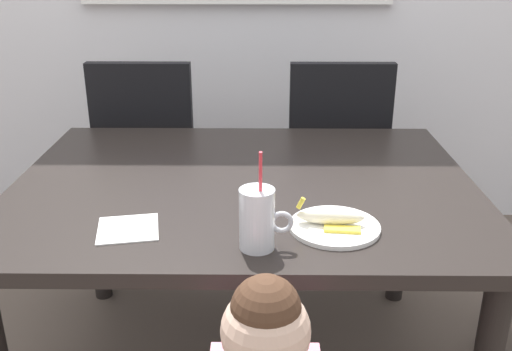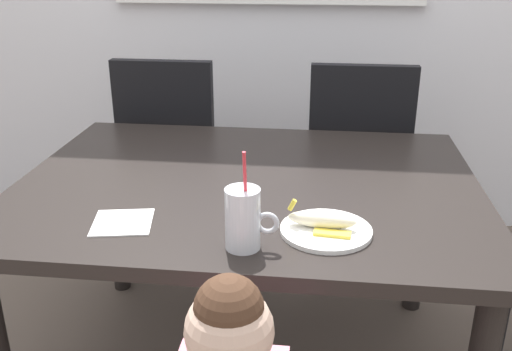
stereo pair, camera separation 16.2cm
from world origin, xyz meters
name	(u,v)px [view 1 (the left image)]	position (x,y,z in m)	size (l,w,h in m)	color
dining_table	(244,206)	(0.00, 0.00, 0.64)	(1.40, 1.07, 0.72)	black
dining_chair_left	(150,152)	(-0.44, 0.76, 0.54)	(0.44, 0.45, 0.96)	black
dining_chair_right	(335,153)	(0.38, 0.76, 0.54)	(0.44, 0.44, 0.96)	black
milk_cup	(258,222)	(0.04, -0.42, 0.79)	(0.13, 0.08, 0.25)	silver
snack_plate	(334,227)	(0.24, -0.32, 0.73)	(0.23, 0.23, 0.01)	white
peeled_banana	(331,217)	(0.23, -0.31, 0.75)	(0.17, 0.11, 0.07)	#F4EAC6
paper_napkin	(128,229)	(-0.28, -0.33, 0.73)	(0.15, 0.15, 0.00)	white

